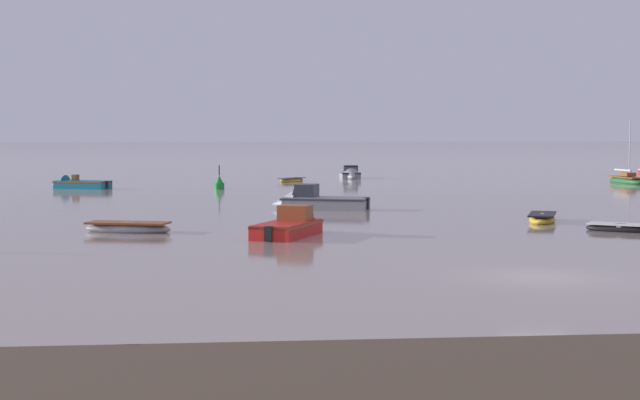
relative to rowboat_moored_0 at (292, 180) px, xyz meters
The scene contains 11 objects.
ground_plane 68.47m from the rowboat_moored_0, 86.82° to the right, with size 800.00×800.00×0.00m, color gray.
rowboat_moored_0 is the anchor object (origin of this frame).
motorboat_moored_0 9.11m from the rowboat_moored_0, 41.70° to the left, with size 2.23×5.70×2.12m.
motorboat_moored_1 22.55m from the rowboat_moored_0, 153.82° to the right, with size 5.98×4.12×1.95m.
rowboat_moored_1 54.22m from the rowboat_moored_0, 75.97° to the right, with size 3.68×3.03×0.57m.
rowboat_moored_2 51.76m from the rowboat_moored_0, 103.64° to the right, with size 4.82×2.80×0.72m.
rowboat_moored_5 48.03m from the rowboat_moored_0, 76.95° to the right, with size 2.86×4.47×0.67m.
sailboat_moored_2 33.05m from the rowboat_moored_0, 11.34° to the right, with size 2.46×5.99×6.53m.
motorboat_moored_5 36.07m from the rowboat_moored_0, 92.22° to the right, with size 6.86×4.20×2.47m.
motorboat_moored_6 52.87m from the rowboat_moored_0, 94.19° to the right, with size 4.24×6.10×2.20m.
channel_buoy 14.41m from the rowboat_moored_0, 120.65° to the right, with size 0.90×0.90×2.30m.
Camera 1 is at (-11.56, -35.54, 5.26)m, focal length 58.03 mm.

